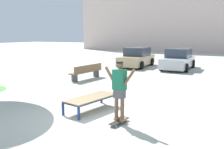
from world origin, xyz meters
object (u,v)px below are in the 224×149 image
car_silver (178,60)px  car_tan (137,58)px  skater (119,87)px  park_bench (87,71)px  skateboard (119,121)px  skate_box (91,98)px

car_silver → car_tan: bearing=-179.2°
skater → car_silver: bearing=94.9°
car_silver → park_bench: 7.54m
car_tan → skateboard: bearing=-70.6°
car_tan → park_bench: 6.55m
skate_box → skater: size_ratio=1.19×
car_tan → car_silver: same height
skateboard → car_silver: car_silver is taller
skateboard → car_tan: 12.81m
skateboard → park_bench: (-4.70, 5.53, 0.37)m
skateboard → park_bench: park_bench is taller
skate_box → skater: (1.37, -0.70, 0.66)m
skateboard → car_silver: size_ratio=0.19×
skate_box → skateboard: size_ratio=2.45×
park_bench → skater: bearing=-49.7°
skateboard → car_tan: size_ratio=0.19×
skater → car_silver: size_ratio=0.40×
skate_box → skater: 1.67m
skate_box → car_silver: 11.42m
skate_box → skater: bearing=-27.0°
car_silver → park_bench: car_silver is taller
skate_box → car_tan: size_ratio=0.47×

